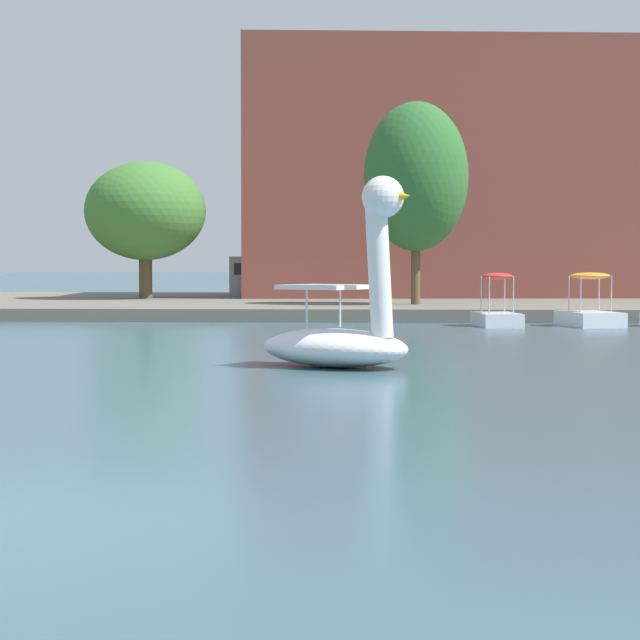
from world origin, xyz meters
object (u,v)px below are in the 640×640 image
object	(u,v)px
swan_boat	(343,323)
tree_broadleaf_behind_dock	(416,177)
tree_sapling_by_fence	(145,211)
parked_van	(289,275)
pedal_boat_orange	(590,312)
pedal_boat_red	(497,311)

from	to	relation	value
swan_boat	tree_broadleaf_behind_dock	world-z (taller)	tree_broadleaf_behind_dock
swan_boat	tree_sapling_by_fence	size ratio (longest dim) A/B	0.52
tree_sapling_by_fence	parked_van	size ratio (longest dim) A/B	1.28
pedal_boat_orange	tree_broadleaf_behind_dock	size ratio (longest dim) A/B	0.36
swan_boat	tree_sapling_by_fence	bearing A→B (deg)	108.28
pedal_boat_red	pedal_boat_orange	world-z (taller)	pedal_boat_orange
tree_sapling_by_fence	tree_broadleaf_behind_dock	world-z (taller)	tree_broadleaf_behind_dock
swan_boat	parked_van	distance (m)	29.79
pedal_boat_red	parked_van	bearing A→B (deg)	115.98
pedal_boat_red	pedal_boat_orange	distance (m)	2.72
pedal_boat_orange	tree_sapling_by_fence	distance (m)	20.59
pedal_boat_red	tree_broadleaf_behind_dock	world-z (taller)	tree_broadleaf_behind_dock
pedal_boat_orange	tree_broadleaf_behind_dock	xyz separation A→B (m)	(-4.96, 6.47, 4.41)
pedal_boat_orange	parked_van	size ratio (longest dim) A/B	0.50
swan_boat	tree_broadleaf_behind_dock	bearing A→B (deg)	85.32
swan_boat	pedal_boat_orange	bearing A→B (deg)	65.37
pedal_boat_red	pedal_boat_orange	size ratio (longest dim) A/B	0.87
pedal_boat_red	tree_broadleaf_behind_dock	xyz separation A→B (m)	(-2.24, 6.60, 4.38)
swan_boat	tree_sapling_by_fence	distance (m)	29.02
pedal_boat_red	tree_sapling_by_fence	xyz separation A→B (m)	(-13.01, 12.94, 3.48)
swan_boat	pedal_boat_orange	distance (m)	16.04
pedal_boat_orange	pedal_boat_red	bearing A→B (deg)	-177.33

